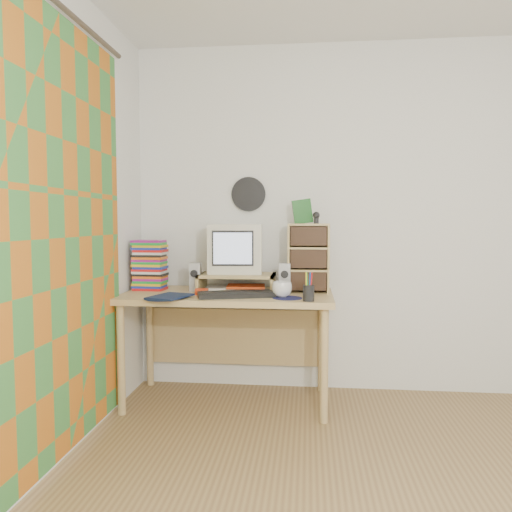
% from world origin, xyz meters
% --- Properties ---
extents(back_wall, '(3.50, 0.00, 3.50)m').
position_xyz_m(back_wall, '(0.00, 1.75, 1.25)').
color(back_wall, white).
rests_on(back_wall, floor).
extents(curtain, '(0.00, 2.20, 2.20)m').
position_xyz_m(curtain, '(-1.71, 0.48, 1.15)').
color(curtain, '#C0661B').
rests_on(curtain, left_wall).
extents(wall_disc, '(0.25, 0.02, 0.25)m').
position_xyz_m(wall_disc, '(-0.93, 1.73, 1.43)').
color(wall_disc, black).
rests_on(wall_disc, back_wall).
extents(desk, '(1.40, 0.70, 0.75)m').
position_xyz_m(desk, '(-1.03, 1.44, 0.62)').
color(desk, tan).
rests_on(desk, floor).
extents(monitor_riser, '(0.52, 0.30, 0.12)m').
position_xyz_m(monitor_riser, '(-0.98, 1.48, 0.84)').
color(monitor_riser, tan).
rests_on(monitor_riser, desk).
extents(crt_monitor, '(0.39, 0.39, 0.34)m').
position_xyz_m(crt_monitor, '(-1.00, 1.53, 1.04)').
color(crt_monitor, beige).
rests_on(crt_monitor, monitor_riser).
extents(speaker_left, '(0.08, 0.08, 0.20)m').
position_xyz_m(speaker_left, '(-1.26, 1.43, 0.85)').
color(speaker_left, '#A3A3A8').
rests_on(speaker_left, desk).
extents(speaker_right, '(0.08, 0.08, 0.20)m').
position_xyz_m(speaker_right, '(-0.65, 1.42, 0.85)').
color(speaker_right, '#A3A3A8').
rests_on(speaker_right, desk).
extents(keyboard, '(0.51, 0.29, 0.03)m').
position_xyz_m(keyboard, '(-0.95, 1.21, 0.77)').
color(keyboard, black).
rests_on(keyboard, desk).
extents(dvd_stack, '(0.22, 0.16, 0.30)m').
position_xyz_m(dvd_stack, '(-1.60, 1.48, 0.90)').
color(dvd_stack, brown).
rests_on(dvd_stack, desk).
extents(cd_rack, '(0.28, 0.15, 0.47)m').
position_xyz_m(cd_rack, '(-0.49, 1.49, 0.98)').
color(cd_rack, tan).
rests_on(cd_rack, desk).
extents(mug, '(0.15, 0.15, 0.10)m').
position_xyz_m(mug, '(-0.66, 1.23, 0.80)').
color(mug, silver).
rests_on(mug, desk).
extents(diary, '(0.29, 0.25, 0.05)m').
position_xyz_m(diary, '(-1.44, 1.12, 0.77)').
color(diary, '#0F1A37').
rests_on(diary, desk).
extents(mousepad, '(0.20, 0.20, 0.00)m').
position_xyz_m(mousepad, '(-0.62, 1.19, 0.75)').
color(mousepad, '#111138').
rests_on(mousepad, desk).
extents(pen_cup, '(0.08, 0.08, 0.14)m').
position_xyz_m(pen_cup, '(-0.49, 1.09, 0.82)').
color(pen_cup, black).
rests_on(pen_cup, desk).
extents(papers, '(0.31, 0.24, 0.04)m').
position_xyz_m(papers, '(-1.00, 1.49, 0.77)').
color(papers, silver).
rests_on(papers, desk).
extents(red_box, '(0.08, 0.05, 0.04)m').
position_xyz_m(red_box, '(-1.19, 1.28, 0.77)').
color(red_box, red).
rests_on(red_box, desk).
extents(game_box, '(0.13, 0.05, 0.16)m').
position_xyz_m(game_box, '(-0.53, 1.50, 1.30)').
color(game_box, '#165019').
rests_on(game_box, cd_rack).
extents(webcam, '(0.05, 0.05, 0.08)m').
position_xyz_m(webcam, '(-0.44, 1.45, 1.26)').
color(webcam, black).
rests_on(webcam, cd_rack).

